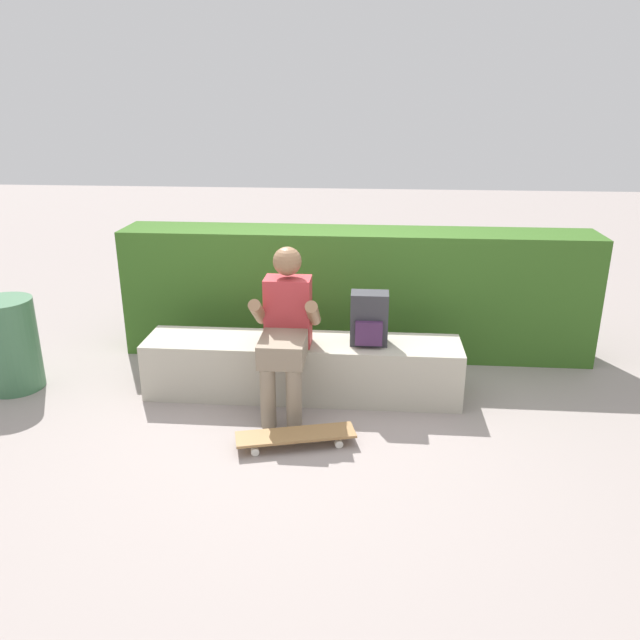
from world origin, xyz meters
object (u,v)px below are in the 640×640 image
(bench_main, at_px, (302,367))
(trash_bin, at_px, (9,345))
(backpack_on_bench, at_px, (369,319))
(person_skater, at_px, (286,326))
(skateboard_near_person, at_px, (296,436))

(bench_main, bearing_deg, trash_bin, -178.02)
(bench_main, bearing_deg, backpack_on_bench, -1.06)
(person_skater, bearing_deg, bench_main, 66.70)
(person_skater, height_order, skateboard_near_person, person_skater)
(backpack_on_bench, bearing_deg, trash_bin, -178.57)
(bench_main, bearing_deg, skateboard_near_person, -87.11)
(bench_main, height_order, person_skater, person_skater)
(person_skater, xyz_separation_m, trash_bin, (-2.22, 0.14, -0.28))
(bench_main, relative_size, person_skater, 2.03)
(trash_bin, bearing_deg, bench_main, 1.98)
(trash_bin, bearing_deg, backpack_on_bench, 1.43)
(person_skater, distance_m, backpack_on_bench, 0.64)
(person_skater, height_order, trash_bin, person_skater)
(skateboard_near_person, relative_size, backpack_on_bench, 2.06)
(backpack_on_bench, bearing_deg, skateboard_near_person, -121.43)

